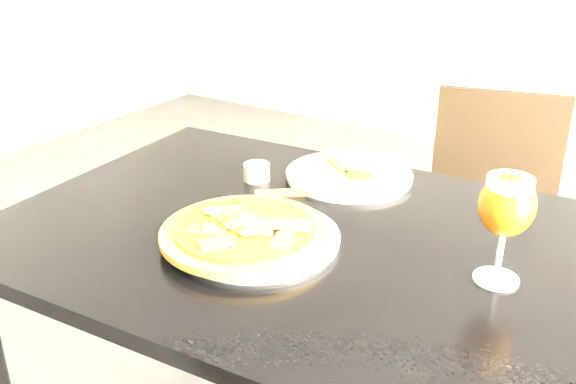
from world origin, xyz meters
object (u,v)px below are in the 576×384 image
Objects in this scene: chair_far at (486,226)px; beer_glass at (507,206)px; pizza at (246,231)px; dining_table at (317,276)px.

chair_far is 0.92m from beer_glass.
chair_far is 2.72× the size of pizza.
chair_far is at bearing 105.96° from beer_glass.
beer_glass is (0.41, 0.12, 0.11)m from pizza.
dining_table is 6.82× the size of beer_glass.
beer_glass is (0.22, -0.78, 0.43)m from chair_far.
chair_far reaches higher than pizza.
pizza is at bearing -134.90° from dining_table.
beer_glass is at bearing 16.66° from pizza.
chair_far is at bearing 78.20° from pizza.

